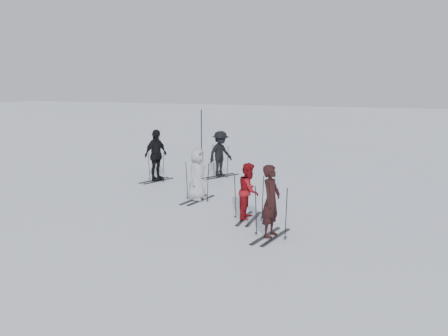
{
  "coord_description": "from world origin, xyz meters",
  "views": [
    {
      "loc": [
        6.62,
        -14.81,
        3.75
      ],
      "look_at": [
        0.0,
        1.0,
        1.0
      ],
      "focal_mm": 45.0,
      "sensor_mm": 36.0,
      "label": 1
    }
  ],
  "objects_px": {
    "skier_red": "(249,192)",
    "skier_near_dark": "(271,202)",
    "piste_marker": "(201,133)",
    "skier_uphill_far": "(220,154)",
    "skier_uphill_left": "(156,156)",
    "skier_grey": "(197,175)"
  },
  "relations": [
    {
      "from": "skier_red",
      "to": "skier_grey",
      "type": "xyz_separation_m",
      "value": [
        -2.29,
        1.6,
        0.05
      ]
    },
    {
      "from": "skier_grey",
      "to": "skier_red",
      "type": "bearing_deg",
      "value": -120.71
    },
    {
      "from": "skier_uphill_left",
      "to": "piste_marker",
      "type": "distance_m",
      "value": 6.58
    },
    {
      "from": "skier_grey",
      "to": "skier_uphill_far",
      "type": "xyz_separation_m",
      "value": [
        -1.02,
        4.21,
        0.06
      ]
    },
    {
      "from": "skier_red",
      "to": "skier_grey",
      "type": "distance_m",
      "value": 2.79
    },
    {
      "from": "skier_red",
      "to": "skier_uphill_left",
      "type": "height_order",
      "value": "skier_uphill_left"
    },
    {
      "from": "skier_red",
      "to": "skier_uphill_far",
      "type": "relative_size",
      "value": 0.87
    },
    {
      "from": "skier_near_dark",
      "to": "skier_grey",
      "type": "height_order",
      "value": "skier_near_dark"
    },
    {
      "from": "skier_uphill_far",
      "to": "skier_uphill_left",
      "type": "bearing_deg",
      "value": 156.71
    },
    {
      "from": "skier_red",
      "to": "skier_near_dark",
      "type": "bearing_deg",
      "value": -150.04
    },
    {
      "from": "skier_red",
      "to": "skier_grey",
      "type": "height_order",
      "value": "skier_grey"
    },
    {
      "from": "skier_uphill_left",
      "to": "skier_uphill_far",
      "type": "bearing_deg",
      "value": -32.33
    },
    {
      "from": "piste_marker",
      "to": "skier_red",
      "type": "bearing_deg",
      "value": -59.05
    },
    {
      "from": "skier_uphill_left",
      "to": "piste_marker",
      "type": "xyz_separation_m",
      "value": [
        -1.17,
        6.47,
        0.19
      ]
    },
    {
      "from": "skier_red",
      "to": "skier_uphill_far",
      "type": "distance_m",
      "value": 6.69
    },
    {
      "from": "skier_grey",
      "to": "piste_marker",
      "type": "relative_size",
      "value": 0.71
    },
    {
      "from": "skier_red",
      "to": "skier_grey",
      "type": "bearing_deg",
      "value": 47.83
    },
    {
      "from": "skier_grey",
      "to": "skier_uphill_left",
      "type": "distance_m",
      "value": 3.74
    },
    {
      "from": "skier_grey",
      "to": "skier_near_dark",
      "type": "bearing_deg",
      "value": -127.65
    },
    {
      "from": "skier_red",
      "to": "skier_uphill_far",
      "type": "height_order",
      "value": "skier_uphill_far"
    },
    {
      "from": "skier_uphill_far",
      "to": "piste_marker",
      "type": "distance_m",
      "value": 5.57
    },
    {
      "from": "skier_uphill_left",
      "to": "skier_grey",
      "type": "bearing_deg",
      "value": -117.32
    }
  ]
}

